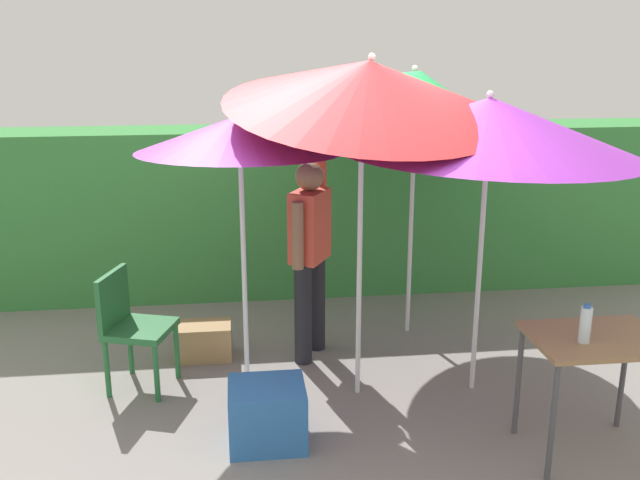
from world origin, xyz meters
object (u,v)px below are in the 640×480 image
at_px(umbrella_navy, 489,125).
at_px(chair_plastic, 131,323).
at_px(folding_table, 596,352).
at_px(bottle_water, 585,324).
at_px(crate_cardboard, 203,341).
at_px(umbrella_rainbow, 239,135).
at_px(cooler_box, 267,414).
at_px(person_vendor, 310,246).
at_px(umbrella_yellow, 367,86).
at_px(umbrella_orange, 415,92).

xyz_separation_m(umbrella_navy, chair_plastic, (-2.50, 0.32, -1.44)).
relative_size(folding_table, bottle_water, 3.33).
height_order(chair_plastic, crate_cardboard, chair_plastic).
height_order(umbrella_rainbow, chair_plastic, umbrella_rainbow).
bearing_deg(folding_table, bottle_water, -152.00).
bearing_deg(bottle_water, cooler_box, 167.60).
xyz_separation_m(chair_plastic, folding_table, (2.94, -1.23, 0.18)).
height_order(chair_plastic, bottle_water, bottle_water).
xyz_separation_m(umbrella_navy, person_vendor, (-1.14, 0.70, -1.02)).
distance_m(cooler_box, crate_cardboard, 1.39).
relative_size(cooler_box, crate_cardboard, 1.08).
height_order(person_vendor, crate_cardboard, person_vendor).
relative_size(person_vendor, cooler_box, 3.84).
xyz_separation_m(umbrella_yellow, folding_table, (1.27, -0.95, -1.53)).
distance_m(umbrella_yellow, chair_plastic, 2.40).
bearing_deg(person_vendor, chair_plastic, -164.55).
distance_m(umbrella_rainbow, chair_plastic, 1.60).
xyz_separation_m(cooler_box, folding_table, (1.99, -0.35, 0.49)).
distance_m(chair_plastic, cooler_box, 1.33).
xyz_separation_m(umbrella_orange, chair_plastic, (-2.27, -0.81, -1.57)).
distance_m(umbrella_orange, crate_cardboard, 2.66).
bearing_deg(cooler_box, bottle_water, -12.40).
bearing_deg(umbrella_rainbow, umbrella_orange, 31.10).
xyz_separation_m(person_vendor, folding_table, (1.58, -1.61, -0.25)).
relative_size(person_vendor, folding_table, 2.35).
distance_m(umbrella_rainbow, crate_cardboard, 1.84).
bearing_deg(folding_table, umbrella_rainbow, 150.94).
bearing_deg(crate_cardboard, cooler_box, -70.96).
bearing_deg(crate_cardboard, umbrella_navy, -20.67).
relative_size(umbrella_navy, chair_plastic, 2.45).
relative_size(umbrella_rainbow, crate_cardboard, 4.54).
relative_size(umbrella_yellow, folding_table, 3.27).
relative_size(umbrella_yellow, crate_cardboard, 5.77).
distance_m(umbrella_orange, umbrella_yellow, 1.26).
bearing_deg(chair_plastic, cooler_box, -43.02).
height_order(umbrella_orange, bottle_water, umbrella_orange).
xyz_separation_m(umbrella_rainbow, umbrella_yellow, (0.84, -0.22, 0.34)).
height_order(umbrella_orange, cooler_box, umbrella_orange).
bearing_deg(umbrella_orange, umbrella_yellow, -118.84).
xyz_separation_m(umbrella_orange, bottle_water, (0.54, -2.10, -1.18)).
xyz_separation_m(umbrella_orange, umbrella_navy, (0.23, -1.13, -0.13)).
height_order(umbrella_orange, umbrella_yellow, umbrella_yellow).
height_order(person_vendor, bottle_water, person_vendor).
height_order(cooler_box, folding_table, folding_table).
height_order(umbrella_orange, umbrella_navy, umbrella_orange).
bearing_deg(umbrella_navy, umbrella_rainbow, 171.00).
relative_size(umbrella_rainbow, bottle_water, 8.56).
distance_m(umbrella_orange, folding_table, 2.56).
bearing_deg(umbrella_rainbow, umbrella_yellow, -14.99).
bearing_deg(person_vendor, umbrella_orange, 25.43).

